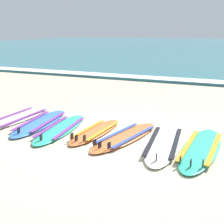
% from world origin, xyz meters
% --- Properties ---
extents(ground_plane, '(80.00, 80.00, 0.00)m').
position_xyz_m(ground_plane, '(0.00, 0.00, 0.00)').
color(ground_plane, '#C1B599').
extents(wave_foam_strip, '(80.00, 0.97, 0.11)m').
position_xyz_m(wave_foam_strip, '(0.00, 7.67, 0.06)').
color(wave_foam_strip, white).
rests_on(wave_foam_strip, ground).
extents(surfboard_0, '(0.73, 2.41, 0.18)m').
position_xyz_m(surfboard_0, '(-2.55, 0.51, 0.04)').
color(surfboard_0, white).
rests_on(surfboard_0, ground).
extents(surfboard_1, '(0.99, 2.38, 0.18)m').
position_xyz_m(surfboard_1, '(-1.82, 0.40, 0.04)').
color(surfboard_1, '#3875CC').
rests_on(surfboard_1, ground).
extents(surfboard_2, '(0.95, 2.32, 0.18)m').
position_xyz_m(surfboard_2, '(-1.16, 0.21, 0.04)').
color(surfboard_2, '#2DB793').
rests_on(surfboard_2, ground).
extents(surfboard_3, '(0.49, 1.92, 0.18)m').
position_xyz_m(surfboard_3, '(-0.41, 0.34, 0.04)').
color(surfboard_3, orange).
rests_on(surfboard_3, ground).
extents(surfboard_4, '(0.84, 2.24, 0.18)m').
position_xyz_m(surfboard_4, '(0.26, 0.29, 0.04)').
color(surfboard_4, orange).
rests_on(surfboard_4, ground).
extents(surfboard_5, '(0.99, 2.45, 0.18)m').
position_xyz_m(surfboard_5, '(1.03, 0.24, 0.04)').
color(surfboard_5, white).
rests_on(surfboard_5, ground).
extents(surfboard_6, '(0.68, 2.43, 0.18)m').
position_xyz_m(surfboard_6, '(1.68, 0.25, 0.04)').
color(surfboard_6, '#2DB793').
rests_on(surfboard_6, ground).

